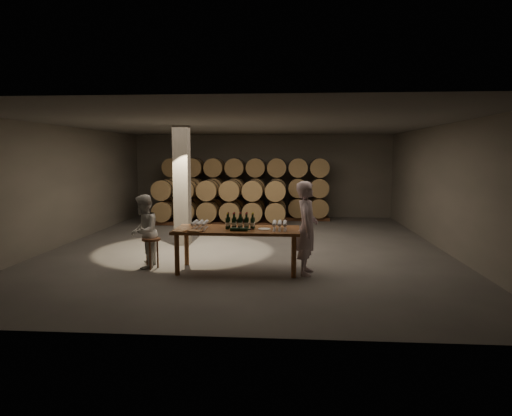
# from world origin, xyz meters

# --- Properties ---
(room) EXTENTS (12.00, 12.00, 12.00)m
(room) POSITION_xyz_m (-1.80, 0.20, 1.60)
(room) COLOR #53504E
(room) RESTS_ON ground
(tasting_table) EXTENTS (2.60, 1.10, 0.90)m
(tasting_table) POSITION_xyz_m (0.00, -2.50, 0.80)
(tasting_table) COLOR brown
(tasting_table) RESTS_ON ground
(barrel_stack_back) EXTENTS (6.26, 0.95, 2.31)m
(barrel_stack_back) POSITION_xyz_m (-0.57, 5.20, 1.20)
(barrel_stack_back) COLOR brown
(barrel_stack_back) RESTS_ON ground
(barrel_stack_front) EXTENTS (4.70, 0.95, 1.57)m
(barrel_stack_front) POSITION_xyz_m (-1.35, 3.80, 0.83)
(barrel_stack_front) COLOR brown
(barrel_stack_front) RESTS_ON ground
(bottle_cluster) EXTENTS (0.60, 0.23, 0.34)m
(bottle_cluster) POSITION_xyz_m (0.06, -2.48, 1.02)
(bottle_cluster) COLOR black
(bottle_cluster) RESTS_ON tasting_table
(lying_bottles) EXTENTS (0.44, 0.07, 0.07)m
(lying_bottles) POSITION_xyz_m (0.08, -2.80, 0.94)
(lying_bottles) COLOR black
(lying_bottles) RESTS_ON tasting_table
(glass_cluster_left) EXTENTS (0.30, 0.52, 0.16)m
(glass_cluster_left) POSITION_xyz_m (-0.78, -2.54, 1.02)
(glass_cluster_left) COLOR silver
(glass_cluster_left) RESTS_ON tasting_table
(glass_cluster_right) EXTENTS (0.30, 0.52, 0.17)m
(glass_cluster_right) POSITION_xyz_m (0.89, -2.54, 1.02)
(glass_cluster_right) COLOR silver
(glass_cluster_right) RESTS_ON tasting_table
(plate) EXTENTS (0.26, 0.26, 0.02)m
(plate) POSITION_xyz_m (0.57, -2.55, 0.91)
(plate) COLOR white
(plate) RESTS_ON tasting_table
(notebook_near) EXTENTS (0.30, 0.26, 0.03)m
(notebook_near) POSITION_xyz_m (-0.79, -2.95, 0.92)
(notebook_near) COLOR #8F5E34
(notebook_near) RESTS_ON tasting_table
(notebook_corner) EXTENTS (0.32, 0.36, 0.03)m
(notebook_corner) POSITION_xyz_m (-1.10, -2.94, 0.91)
(notebook_corner) COLOR #8F5E34
(notebook_corner) RESTS_ON tasting_table
(pen) EXTENTS (0.13, 0.05, 0.01)m
(pen) POSITION_xyz_m (-0.67, -2.95, 0.91)
(pen) COLOR black
(pen) RESTS_ON tasting_table
(stool) EXTENTS (0.39, 0.39, 0.66)m
(stool) POSITION_xyz_m (-1.86, -2.44, 0.54)
(stool) COLOR brown
(stool) RESTS_ON ground
(person_man) EXTENTS (0.52, 0.74, 1.91)m
(person_man) POSITION_xyz_m (1.44, -2.64, 0.95)
(person_man) COLOR beige
(person_man) RESTS_ON ground
(person_woman) EXTENTS (0.68, 0.83, 1.59)m
(person_woman) POSITION_xyz_m (-2.04, -2.37, 0.79)
(person_woman) COLOR silver
(person_woman) RESTS_ON ground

